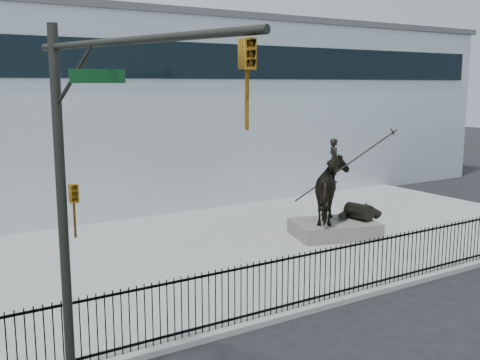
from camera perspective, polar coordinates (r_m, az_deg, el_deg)
ground at (r=14.92m, az=11.32°, el=-14.08°), size 120.00×120.00×0.00m
plaza at (r=20.19m, az=-2.57°, el=-7.27°), size 30.00×12.00×0.15m
building at (r=31.31m, az=-14.60°, el=6.72°), size 44.00×14.00×9.00m
picket_fence at (r=15.45m, az=8.20°, el=-9.54°), size 22.10×0.10×1.50m
statue_plinth at (r=22.13m, az=9.56°, el=-4.89°), size 3.62×2.97×0.59m
equestrian_statue at (r=21.83m, az=9.82°, el=-1.01°), size 3.84×2.98×3.39m
traffic_signal_left at (r=9.78m, az=-15.04°, el=-2.09°), size 1.52×4.84×7.00m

